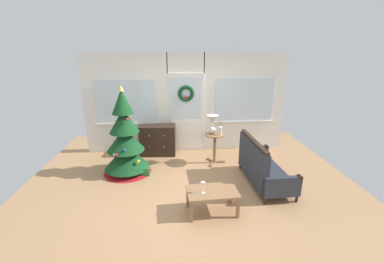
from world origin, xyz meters
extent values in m
plane|color=#AD7F56|center=(0.00, 0.00, 0.00)|extent=(6.76, 6.76, 0.00)
cube|color=white|center=(-1.52, 2.09, 1.27)|extent=(2.15, 0.08, 2.55)
cube|color=white|center=(1.52, 2.09, 1.27)|extent=(2.15, 0.08, 2.55)
cube|color=white|center=(0.00, 2.09, 2.30)|extent=(0.94, 0.08, 0.50)
cube|color=silver|center=(0.00, 2.05, 1.02)|extent=(0.90, 0.05, 2.05)
cube|color=white|center=(0.00, 2.03, 0.45)|extent=(0.78, 0.02, 0.80)
cube|color=silver|center=(0.00, 2.03, 1.40)|extent=(0.78, 0.01, 1.10)
cube|color=silver|center=(-1.52, 2.03, 1.35)|extent=(1.50, 0.01, 1.10)
cube|color=silver|center=(1.52, 2.03, 1.35)|extent=(1.50, 0.01, 1.10)
cube|color=silver|center=(-1.52, 2.02, 0.78)|extent=(1.59, 0.06, 0.03)
cube|color=silver|center=(1.52, 2.02, 0.78)|extent=(1.59, 0.06, 0.03)
torus|color=#123B1B|center=(0.00, 1.99, 1.55)|extent=(0.41, 0.09, 0.41)
cube|color=red|center=(0.00, 1.97, 1.42)|extent=(0.10, 0.02, 0.10)
cylinder|color=#4C331E|center=(-1.37, 0.80, 0.09)|extent=(0.10, 0.10, 0.18)
cone|color=red|center=(-1.37, 0.80, 0.05)|extent=(1.04, 1.04, 0.10)
cone|color=#14421E|center=(-1.37, 0.80, 0.37)|extent=(0.97, 0.97, 0.51)
cone|color=#14421E|center=(-1.37, 0.80, 0.78)|extent=(0.80, 0.80, 0.51)
cone|color=#14421E|center=(-1.37, 0.80, 1.19)|extent=(0.62, 0.62, 0.51)
cone|color=#14421E|center=(-1.37, 0.80, 1.60)|extent=(0.45, 0.45, 0.51)
cone|color=#E0BC4C|center=(-1.37, 0.80, 1.87)|extent=(0.12, 0.12, 0.12)
sphere|color=red|center=(-1.26, 0.61, 1.27)|extent=(0.06, 0.06, 0.06)
sphere|color=gold|center=(-1.71, 0.64, 0.49)|extent=(0.08, 0.08, 0.08)
sphere|color=silver|center=(-1.23, 0.94, 1.35)|extent=(0.05, 0.05, 0.05)
sphere|color=#264CB2|center=(-1.34, 0.48, 0.65)|extent=(0.06, 0.06, 0.06)
sphere|color=red|center=(-1.51, 0.45, 0.57)|extent=(0.06, 0.06, 0.06)
sphere|color=gold|center=(-1.09, 0.55, 0.37)|extent=(0.08, 0.08, 0.08)
sphere|color=silver|center=(-1.56, 0.49, 0.54)|extent=(0.07, 0.07, 0.07)
cube|color=black|center=(-0.75, 1.79, 0.39)|extent=(0.92, 0.47, 0.78)
sphere|color=tan|center=(-0.94, 1.58, 0.58)|extent=(0.03, 0.03, 0.03)
sphere|color=tan|center=(-0.58, 1.56, 0.58)|extent=(0.03, 0.03, 0.03)
sphere|color=tan|center=(-0.94, 1.58, 0.28)|extent=(0.03, 0.03, 0.03)
sphere|color=tan|center=(-0.58, 1.56, 0.28)|extent=(0.03, 0.03, 0.03)
cylinder|color=black|center=(1.85, -0.61, 0.07)|extent=(0.05, 0.05, 0.14)
cylinder|color=black|center=(1.78, 0.84, 0.07)|extent=(0.05, 0.05, 0.14)
cylinder|color=black|center=(1.26, -0.64, 0.07)|extent=(0.05, 0.05, 0.14)
cylinder|color=black|center=(1.18, 0.81, 0.07)|extent=(0.05, 0.05, 0.14)
cube|color=#282D38|center=(1.52, 0.10, 0.21)|extent=(0.79, 1.43, 0.14)
cube|color=#282D38|center=(1.22, 0.08, 0.59)|extent=(0.19, 1.40, 0.62)
cube|color=black|center=(1.22, 0.08, 0.93)|extent=(0.15, 1.37, 0.06)
cube|color=#282D38|center=(1.56, -0.64, 0.33)|extent=(0.67, 0.12, 0.38)
cylinder|color=black|center=(1.85, -0.63, 0.50)|extent=(0.09, 0.09, 0.09)
cube|color=#282D38|center=(1.48, 0.84, 0.33)|extent=(0.67, 0.12, 0.38)
cylinder|color=black|center=(1.77, 0.85, 0.50)|extent=(0.09, 0.09, 0.09)
cylinder|color=#8E6642|center=(0.63, 1.15, 0.72)|extent=(0.48, 0.48, 0.02)
cylinder|color=#8E6642|center=(0.63, 1.15, 0.35)|extent=(0.07, 0.07, 0.71)
cube|color=#8E6642|center=(0.79, 1.15, 0.02)|extent=(0.20, 0.05, 0.04)
cube|color=#8E6642|center=(0.55, 1.29, 0.02)|extent=(0.14, 0.20, 0.04)
cube|color=#8E6642|center=(0.55, 1.02, 0.02)|extent=(0.14, 0.20, 0.04)
sphere|color=silver|center=(0.57, 1.19, 0.81)|extent=(0.16, 0.16, 0.16)
cylinder|color=silver|center=(0.57, 1.19, 0.94)|extent=(0.02, 0.02, 0.06)
cone|color=silver|center=(0.57, 1.19, 1.07)|extent=(0.28, 0.28, 0.20)
cylinder|color=beige|center=(0.73, 1.09, 0.81)|extent=(0.09, 0.09, 0.16)
sphere|color=beige|center=(0.73, 1.09, 0.89)|extent=(0.10, 0.10, 0.10)
cylinder|color=#4C7042|center=(0.71, 1.09, 0.99)|extent=(0.07, 0.01, 0.17)
cylinder|color=#4C7042|center=(0.73, 1.09, 0.99)|extent=(0.01, 0.01, 0.18)
cylinder|color=#4C7042|center=(0.75, 1.09, 0.99)|extent=(0.07, 0.01, 0.17)
cube|color=#8E6642|center=(0.29, -0.79, 0.38)|extent=(0.88, 0.58, 0.03)
cube|color=#8E6642|center=(-0.07, -1.04, 0.18)|extent=(0.05, 0.05, 0.37)
cube|color=#8E6642|center=(0.69, -0.99, 0.18)|extent=(0.05, 0.05, 0.37)
cube|color=#8E6642|center=(-0.10, -0.60, 0.18)|extent=(0.05, 0.05, 0.37)
cube|color=#8E6642|center=(0.66, -0.55, 0.18)|extent=(0.05, 0.05, 0.37)
cylinder|color=silver|center=(0.13, -0.85, 0.40)|extent=(0.06, 0.06, 0.01)
cylinder|color=silver|center=(0.13, -0.85, 0.45)|extent=(0.01, 0.01, 0.10)
cone|color=silver|center=(0.13, -0.85, 0.55)|extent=(0.08, 0.08, 0.09)
cube|color=#266633|center=(-0.96, 0.63, 0.09)|extent=(0.18, 0.16, 0.18)
camera|label=1|loc=(-0.30, -4.53, 2.64)|focal=24.27mm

